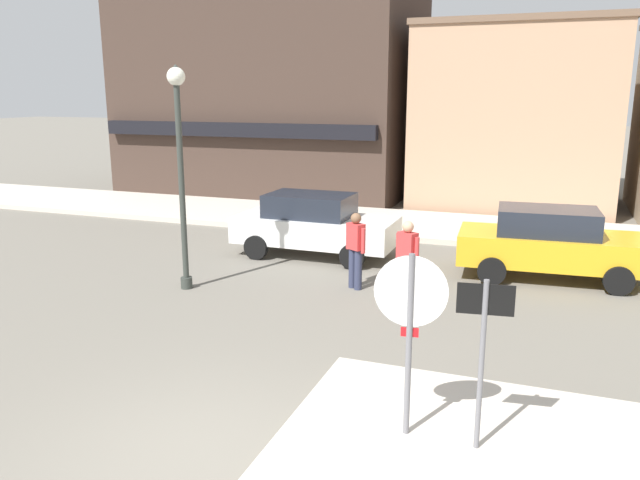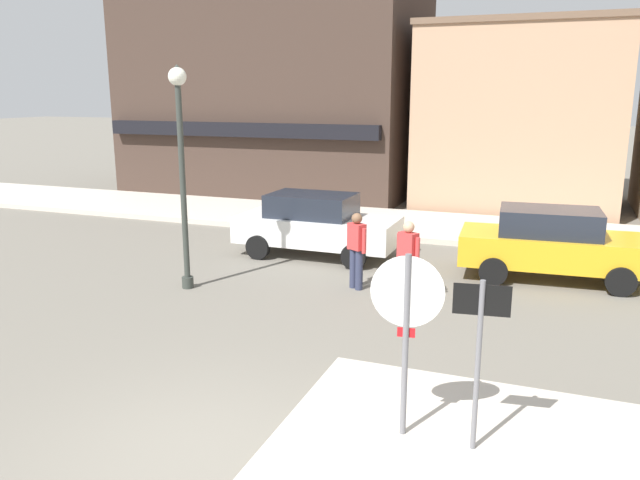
% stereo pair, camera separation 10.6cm
% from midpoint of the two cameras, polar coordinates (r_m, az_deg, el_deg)
% --- Properties ---
extents(ground_plane, '(160.00, 160.00, 0.00)m').
position_cam_midpoint_polar(ground_plane, '(7.54, -11.00, -18.99)').
color(ground_plane, '#6B665B').
extents(kerb_far, '(80.00, 4.00, 0.15)m').
position_cam_midpoint_polar(kerb_far, '(19.13, 9.56, 1.29)').
color(kerb_far, beige).
rests_on(kerb_far, ground).
extents(stop_sign, '(0.81, 0.13, 2.30)m').
position_cam_midpoint_polar(stop_sign, '(7.06, 7.79, -7.41)').
color(stop_sign, slate).
rests_on(stop_sign, ground).
extents(one_way_sign, '(0.60, 0.09, 2.10)m').
position_cam_midpoint_polar(one_way_sign, '(6.99, 14.20, -9.58)').
color(one_way_sign, slate).
rests_on(one_way_sign, ground).
extents(lamp_post, '(0.36, 0.36, 4.54)m').
position_cam_midpoint_polar(lamp_post, '(12.87, -12.95, 8.34)').
color(lamp_post, '#333833').
rests_on(lamp_post, ground).
extents(parked_car_nearest, '(4.01, 1.90, 1.56)m').
position_cam_midpoint_polar(parked_car_nearest, '(15.54, -0.73, 1.48)').
color(parked_car_nearest, white).
rests_on(parked_car_nearest, ground).
extents(parked_car_second, '(4.10, 2.08, 1.56)m').
position_cam_midpoint_polar(parked_car_second, '(14.50, 20.19, -0.22)').
color(parked_car_second, gold).
rests_on(parked_car_second, ground).
extents(pedestrian_crossing_near, '(0.53, 0.36, 1.61)m').
position_cam_midpoint_polar(pedestrian_crossing_near, '(12.18, 7.72, -1.71)').
color(pedestrian_crossing_near, gray).
rests_on(pedestrian_crossing_near, ground).
extents(pedestrian_crossing_far, '(0.52, 0.38, 1.61)m').
position_cam_midpoint_polar(pedestrian_crossing_far, '(12.90, 3.04, -0.76)').
color(pedestrian_crossing_far, '#2D334C').
rests_on(pedestrian_crossing_far, ground).
extents(building_corner_shop, '(11.61, 7.53, 8.45)m').
position_cam_midpoint_polar(building_corner_shop, '(26.30, -4.25, 13.78)').
color(building_corner_shop, '#3D2D26').
rests_on(building_corner_shop, ground).
extents(building_storefront_left_near, '(6.74, 7.43, 6.32)m').
position_cam_midpoint_polar(building_storefront_left_near, '(24.35, 17.45, 10.76)').
color(building_storefront_left_near, tan).
rests_on(building_storefront_left_near, ground).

